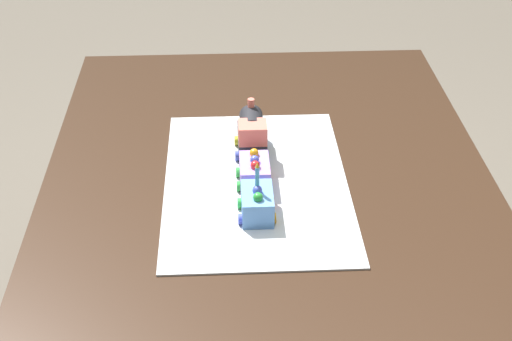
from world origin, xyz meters
The scene contains 6 objects.
dining_table centered at (0.00, 0.00, 0.63)m, with size 1.40×1.00×0.74m.
cake_board centered at (-0.01, -0.03, 0.74)m, with size 0.60×0.40×0.00m, color silver.
cake_locomotive centered at (-0.13, -0.03, 0.79)m, with size 0.14×0.08×0.12m.
cake_car_caboose_lavender centered at (0.00, -0.03, 0.77)m, with size 0.10×0.08×0.07m.
cake_car_flatbed_sky_blue centered at (0.11, -0.03, 0.77)m, with size 0.10×0.08×0.07m.
birthday_candle centered at (0.11, -0.03, 0.84)m, with size 0.01×0.01×0.05m.
Camera 1 is at (1.36, -0.10, 1.66)m, focal length 52.68 mm.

